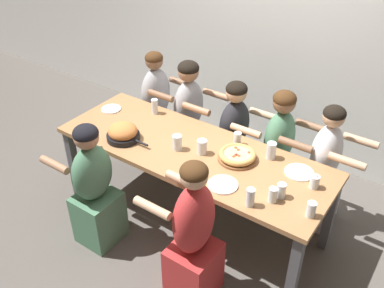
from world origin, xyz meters
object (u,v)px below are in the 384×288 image
empty_plate_c (111,109)px  drinking_glass_d (311,210)px  empty_plate_b (299,172)px  diner_far_midleft (189,121)px  drinking_glass_a (250,198)px  drinking_glass_f (202,148)px  skillet_bowl (123,133)px  drinking_glass_i (177,143)px  empty_plate_a (223,185)px  diner_far_right (323,172)px  cocktail_glass_blue (314,182)px  diner_far_left (157,111)px  diner_far_center (234,141)px  drinking_glass_c (281,191)px  drinking_glass_h (237,139)px  drinking_glass_b (271,151)px  diner_far_midright (278,155)px  diner_near_midright (193,239)px  pizza_board_main (237,156)px  drinking_glass_g (273,195)px  drinking_glass_e (155,107)px  diner_near_midleft (95,191)px

empty_plate_c → drinking_glass_d: (2.07, -0.29, 0.04)m
empty_plate_b → diner_far_midleft: diner_far_midleft is taller
drinking_glass_a → drinking_glass_f: 0.69m
skillet_bowl → drinking_glass_a: (1.26, -0.12, -0.00)m
empty_plate_b → drinking_glass_i: (-0.93, -0.27, 0.05)m
drinking_glass_f → drinking_glass_i: bearing=-161.5°
empty_plate_a → diner_far_right: (0.45, 0.88, -0.24)m
cocktail_glass_blue → diner_far_left: diner_far_left is taller
empty_plate_c → diner_far_center: bearing=27.2°
empty_plate_a → drinking_glass_c: (0.39, 0.12, 0.04)m
drinking_glass_d → diner_far_center: diner_far_center is taller
skillet_bowl → drinking_glass_h: skillet_bowl is taller
cocktail_glass_blue → drinking_glass_h: (-0.72, 0.16, 0.00)m
drinking_glass_b → drinking_glass_i: size_ratio=1.09×
diner_far_midright → diner_near_midright: (-0.03, -1.26, 0.01)m
empty_plate_b → drinking_glass_c: bearing=-89.9°
pizza_board_main → diner_far_left: size_ratio=0.26×
drinking_glass_b → diner_far_center: bearing=144.9°
drinking_glass_c → drinking_glass_d: bearing=-14.7°
drinking_glass_g → diner_far_left: diner_far_left is taller
drinking_glass_a → empty_plate_b: bearing=75.8°
empty_plate_c → drinking_glass_e: drinking_glass_e is taller
drinking_glass_g → drinking_glass_i: drinking_glass_i is taller
diner_far_midleft → diner_far_center: 0.51m
drinking_glass_b → diner_near_midleft: (-1.08, -0.88, -0.31)m
diner_far_left → diner_near_midleft: size_ratio=1.05×
skillet_bowl → drinking_glass_h: (0.82, 0.47, -0.01)m
drinking_glass_g → diner_far_right: size_ratio=0.10×
drinking_glass_g → diner_far_right: diner_far_right is taller
drinking_glass_b → diner_far_left: bearing=165.5°
skillet_bowl → drinking_glass_d: 1.63m
drinking_glass_a → diner_near_midleft: bearing=-165.8°
diner_far_midleft → drinking_glass_h: bearing=63.8°
skillet_bowl → drinking_glass_g: bearing=0.2°
empty_plate_a → diner_far_midright: 0.91m
drinking_glass_h → diner_far_center: bearing=122.1°
drinking_glass_g → diner_far_midleft: 1.55m
skillet_bowl → drinking_glass_c: size_ratio=3.60×
drinking_glass_g → empty_plate_b: bearing=86.2°
diner_far_center → diner_near_midleft: bearing=-23.3°
diner_near_midright → skillet_bowl: bearing=67.1°
diner_far_right → drinking_glass_f: bearing=-51.8°
drinking_glass_b → diner_near_midright: 0.94m
diner_far_midleft → skillet_bowl: bearing=-5.4°
pizza_board_main → drinking_glass_a: (0.33, -0.41, 0.02)m
drinking_glass_a → drinking_glass_h: size_ratio=1.23×
drinking_glass_e → drinking_glass_i: 0.62m
diner_far_midleft → diner_far_left: (-0.41, -0.00, -0.01)m
empty_plate_c → drinking_glass_i: size_ratio=1.42×
drinking_glass_i → diner_far_left: size_ratio=0.11×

